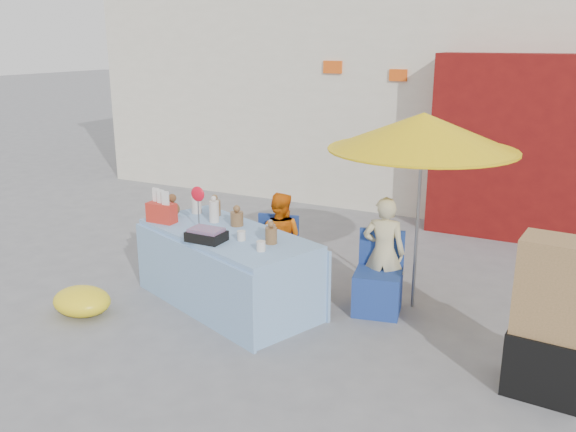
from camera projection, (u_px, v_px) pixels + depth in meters
The scene contains 10 objects.
ground at pixel (262, 326), 6.15m from camera, with size 80.00×80.00×0.00m, color slate.
backdrop at pixel (481, 22), 11.48m from camera, with size 14.00×8.00×7.80m.
market_table at pixel (227, 267), 6.57m from camera, with size 2.35×1.71×1.29m.
chair_left at pixel (274, 269), 6.97m from camera, with size 0.57×0.56×0.85m.
chair_right at pixel (378, 289), 6.42m from camera, with size 0.57×0.56×0.85m.
vendor_orange at pixel (279, 240), 6.99m from camera, with size 0.55×0.43×1.13m, color orange.
vendor_beige at pixel (384, 253), 6.43m from camera, with size 0.45×0.29×1.23m, color #CABF8F.
umbrella at pixel (423, 132), 6.07m from camera, with size 1.90×1.90×2.09m.
box_stack at pixel (550, 324), 4.84m from camera, with size 0.63×0.53×1.32m.
tarp_bundle at pixel (82, 301), 6.38m from camera, with size 0.64×0.52×0.29m, color yellow.
Camera 1 is at (2.79, -4.86, 2.79)m, focal length 38.00 mm.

